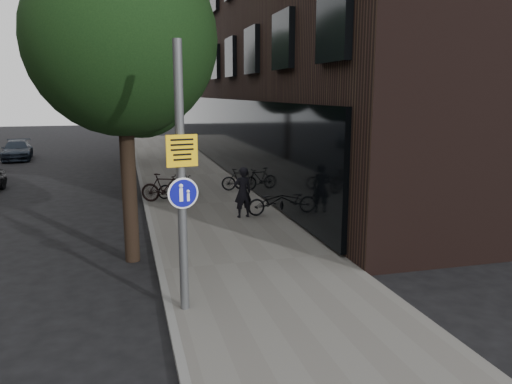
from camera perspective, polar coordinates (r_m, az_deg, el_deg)
name	(u,v)px	position (r m, az deg, el deg)	size (l,w,h in m)	color
ground	(289,329)	(9.19, 3.82, -15.36)	(120.00, 120.00, 0.00)	black
sidewalk	(209,205)	(18.46, -5.40, -1.45)	(4.50, 60.00, 0.12)	#64625C
curb_edge	(147,208)	(18.24, -12.39, -1.81)	(0.15, 60.00, 0.13)	slate
building_right_dark_brick	(308,10)	(32.17, 5.99, 19.97)	(12.00, 40.00, 18.00)	black
street_tree_near	(125,49)	(12.45, -14.71, 15.50)	(4.40, 4.40, 7.50)	black
street_tree_mid	(124,67)	(20.93, -14.90, 13.66)	(5.00, 5.00, 7.80)	black
street_tree_far	(123,75)	(29.92, -14.98, 12.83)	(5.00, 5.00, 7.80)	black
signpost	(181,179)	(9.04, -8.55, 1.47)	(0.56, 0.16, 4.90)	#595B5E
pedestrian	(243,192)	(16.15, -1.52, -0.02)	(0.60, 0.40, 1.66)	black
parked_bike_facade_near	(272,201)	(16.58, 1.85, -1.08)	(0.59, 1.70, 0.89)	black
parked_bike_facade_far	(240,180)	(20.65, -1.84, 1.42)	(0.43, 1.53, 0.92)	black
parked_bike_curb_near	(177,187)	(19.53, -8.97, 0.63)	(0.57, 1.63, 0.86)	black
parked_bike_curb_far	(165,188)	(18.75, -10.41, 0.47)	(0.50, 1.78, 1.07)	black
parked_car_far	(17,150)	(34.57, -25.63, 4.34)	(1.66, 4.08, 1.19)	#1C2533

